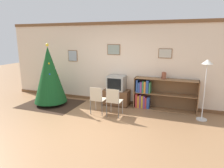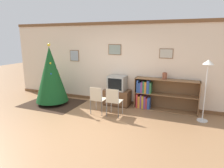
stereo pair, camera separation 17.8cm
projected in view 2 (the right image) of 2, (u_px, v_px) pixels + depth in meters
ground_plane at (80, 131)px, 4.80m from camera, size 24.00×24.00×0.00m
wall_back at (116, 63)px, 6.70m from camera, size 8.18×0.11×2.70m
area_rug at (53, 104)px, 6.79m from camera, size 1.87×1.49×0.01m
christmas_tree at (51, 75)px, 6.56m from camera, size 1.06×1.06×2.01m
tv_console at (117, 97)px, 6.61m from camera, size 0.85×0.48×0.52m
television at (117, 83)px, 6.49m from camera, size 0.56×0.47×0.48m
folding_chair_left at (97, 98)px, 5.78m from camera, size 0.40×0.40×0.82m
folding_chair_right at (114, 100)px, 5.59m from camera, size 0.40×0.40×0.82m
bookshelf at (154, 94)px, 6.18m from camera, size 1.89×0.36×0.98m
vase at (165, 76)px, 5.95m from camera, size 0.14×0.14×0.21m
standing_lamp at (207, 75)px, 5.09m from camera, size 0.28×0.28×1.65m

